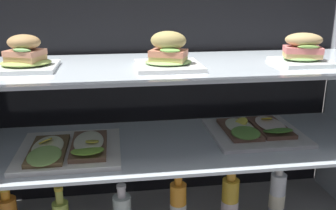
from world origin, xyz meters
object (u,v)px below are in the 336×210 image
Objects in this scene: plated_roll_sandwich_center at (168,55)px; plated_roll_sandwich_mid_right at (25,57)px; open_sandwich_tray_far_right at (256,130)px; juice_bottle_front_second at (277,196)px; juice_bottle_back_center at (178,208)px; plated_roll_sandwich_far_left at (303,52)px; juice_bottle_tucked_behind at (230,202)px; open_sandwich_tray_near_right_corner at (70,149)px.

plated_roll_sandwich_mid_right is at bearing 175.23° from plated_roll_sandwich_center.
open_sandwich_tray_far_right is 1.34× the size of juice_bottle_front_second.
juice_bottle_back_center reaches higher than juice_bottle_front_second.
plated_roll_sandwich_far_left reaches higher than open_sandwich_tray_far_right.
plated_roll_sandwich_far_left reaches higher than juice_bottle_tucked_behind.
open_sandwich_tray_far_right is at bearing 33.79° from juice_bottle_tucked_behind.
plated_roll_sandwich_center is at bearing -165.82° from open_sandwich_tray_far_right.
plated_roll_sandwich_mid_right reaches higher than juice_bottle_back_center.
plated_roll_sandwich_far_left is at bearing -41.59° from open_sandwich_tray_far_right.
plated_roll_sandwich_far_left is at bearing -1.69° from juice_bottle_back_center.
juice_bottle_back_center is (-0.42, 0.01, -0.57)m from plated_roll_sandwich_far_left.
open_sandwich_tray_near_right_corner reaches higher than juice_bottle_tucked_behind.
juice_bottle_tucked_behind is (0.57, 0.01, -0.26)m from open_sandwich_tray_near_right_corner.
juice_bottle_back_center is (0.37, 0.00, -0.26)m from open_sandwich_tray_near_right_corner.
juice_bottle_front_second is (-0.03, 0.03, -0.57)m from plated_roll_sandwich_far_left.
plated_roll_sandwich_far_left is 0.34m from open_sandwich_tray_far_right.
plated_roll_sandwich_mid_right reaches higher than juice_bottle_tucked_behind.
open_sandwich_tray_far_right is (0.80, 0.05, -0.31)m from plated_roll_sandwich_mid_right.
open_sandwich_tray_far_right reaches higher than juice_bottle_back_center.
juice_bottle_back_center is 1.01× the size of juice_bottle_front_second.
juice_bottle_back_center is at bearing -165.42° from open_sandwich_tray_far_right.
open_sandwich_tray_far_right is at bearing 138.41° from plated_roll_sandwich_far_left.
juice_bottle_back_center is (0.49, -0.03, -0.57)m from plated_roll_sandwich_mid_right.
open_sandwich_tray_far_right is at bearing 14.58° from juice_bottle_back_center.
juice_bottle_front_second is (0.19, 0.01, 0.00)m from juice_bottle_tucked_behind.
juice_bottle_tucked_behind is at bearing 2.97° from plated_roll_sandwich_center.
open_sandwich_tray_far_right reaches higher than juice_bottle_tucked_behind.
juice_bottle_back_center is 0.20m from juice_bottle_tucked_behind.
plated_roll_sandwich_mid_right is 0.45m from plated_roll_sandwich_center.
plated_roll_sandwich_far_left is 0.85m from open_sandwich_tray_near_right_corner.
plated_roll_sandwich_far_left reaches higher than juice_bottle_front_second.
juice_bottle_front_second is (0.88, -0.01, -0.57)m from plated_roll_sandwich_mid_right.
open_sandwich_tray_far_right is 0.28m from juice_bottle_front_second.
plated_roll_sandwich_center is at bearing -176.49° from juice_bottle_front_second.
plated_roll_sandwich_center reaches higher than open_sandwich_tray_far_right.
plated_roll_sandwich_center reaches higher than juice_bottle_front_second.
juice_bottle_tucked_behind is at bearing 1.47° from juice_bottle_back_center.
plated_roll_sandwich_mid_right is 0.75× the size of juice_bottle_tucked_behind.
juice_bottle_front_second is at bearing 2.80° from juice_bottle_back_center.
open_sandwich_tray_near_right_corner is 0.81m from juice_bottle_front_second.
juice_bottle_front_second is at bearing -0.72° from plated_roll_sandwich_mid_right.
open_sandwich_tray_far_right is at bearing 14.18° from plated_roll_sandwich_center.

